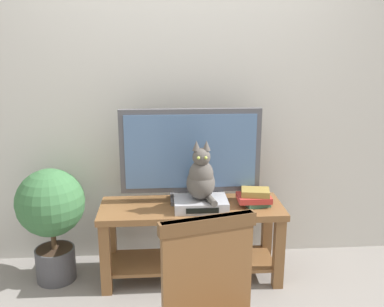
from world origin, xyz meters
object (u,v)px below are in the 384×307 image
at_px(tv_stand, 192,229).
at_px(tv, 191,153).
at_px(media_box, 201,203).
at_px(cat, 201,178).
at_px(book_stack, 255,197).
at_px(potted_plant, 51,212).

distance_m(tv_stand, tv, 0.54).
distance_m(media_box, cat, 0.19).
bearing_deg(book_stack, cat, -172.51).
bearing_deg(cat, tv_stand, 133.44).
height_order(media_box, cat, cat).
distance_m(tv, potted_plant, 1.05).
bearing_deg(media_box, tv, 112.39).
bearing_deg(tv, tv_stand, -90.01).
bearing_deg(media_box, tv_stand, 139.80).
height_order(tv, cat, tv).
height_order(tv_stand, book_stack, book_stack).
bearing_deg(potted_plant, book_stack, -2.04).
distance_m(tv, media_box, 0.35).
bearing_deg(cat, potted_plant, 174.44).
distance_m(cat, potted_plant, 1.07).
xyz_separation_m(media_box, book_stack, (0.38, 0.04, 0.02)).
distance_m(cat, book_stack, 0.42).
distance_m(tv, cat, 0.21).
height_order(tv_stand, tv, tv).
bearing_deg(tv_stand, tv, 89.99).
bearing_deg(potted_plant, media_box, -4.81).
height_order(cat, book_stack, cat).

